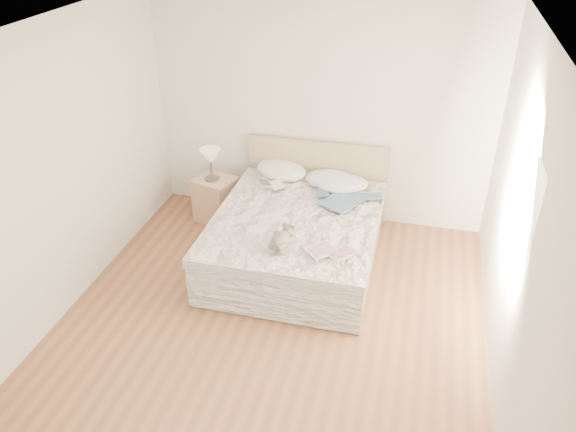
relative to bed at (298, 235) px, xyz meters
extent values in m
cube|color=brown|center=(0.00, -1.19, -0.31)|extent=(4.00, 4.50, 0.00)
cube|color=white|center=(0.00, -1.19, 2.39)|extent=(4.00, 4.50, 0.00)
cube|color=silver|center=(0.00, 1.06, 1.04)|extent=(4.00, 0.02, 2.70)
cube|color=silver|center=(0.00, -3.44, 1.04)|extent=(4.00, 0.02, 2.70)
cube|color=silver|center=(-2.00, -1.19, 1.04)|extent=(0.02, 4.50, 2.70)
cube|color=silver|center=(2.00, -1.19, 1.04)|extent=(0.02, 4.50, 2.70)
cube|color=white|center=(1.99, -0.89, 1.14)|extent=(0.02, 1.30, 1.10)
cube|color=tan|center=(0.00, -0.04, -0.21)|extent=(1.68, 2.08, 0.20)
cube|color=white|center=(0.00, -0.04, 0.04)|extent=(1.60, 2.00, 0.30)
cube|color=white|center=(0.00, -0.09, 0.23)|extent=(1.72, 2.05, 0.10)
cube|color=tan|center=(0.00, 1.00, 0.19)|extent=(1.70, 0.06, 1.00)
cube|color=tan|center=(-1.18, 0.59, -0.03)|extent=(0.55, 0.52, 0.56)
cylinder|color=#4A4540|center=(-1.19, 0.57, 0.26)|extent=(0.18, 0.18, 0.02)
cylinder|color=#433E38|center=(-1.19, 0.57, 0.40)|extent=(0.03, 0.03, 0.25)
cone|color=beige|center=(-1.19, 0.57, 0.56)|extent=(0.32, 0.32, 0.18)
ellipsoid|color=white|center=(-0.41, 0.85, 0.33)|extent=(0.76, 0.64, 0.19)
ellipsoid|color=white|center=(0.22, 0.75, 0.33)|extent=(0.67, 0.50, 0.19)
ellipsoid|color=white|center=(0.36, 0.68, 0.33)|extent=(0.68, 0.54, 0.18)
cube|color=white|center=(-0.44, 0.48, 0.32)|extent=(0.36, 0.34, 0.02)
cube|color=beige|center=(0.49, -0.70, 0.32)|extent=(0.50, 0.48, 0.03)
camera|label=1|loc=(1.15, -5.05, 3.33)|focal=35.00mm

